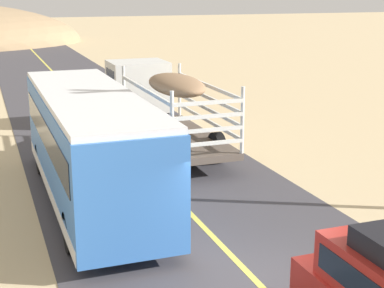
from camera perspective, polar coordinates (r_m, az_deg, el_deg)
The scene contains 5 objects.
ground_plane at distance 12.78m, azimuth 6.55°, elevation -13.48°, with size 240.00×240.00×0.00m, color #CCB284.
road_surface at distance 12.78m, azimuth 6.55°, elevation -13.44°, with size 8.00×120.00×0.02m, color #423F44.
road_centre_line at distance 12.77m, azimuth 6.55°, elevation -13.40°, with size 0.16×117.60×0.00m, color #D8CC4C.
livestock_truck at distance 24.45m, azimuth -3.95°, elevation 4.83°, with size 2.53×9.70×3.02m.
bus at distance 17.00m, azimuth -9.87°, elevation -0.01°, with size 2.54×10.00×3.21m.
Camera 1 is at (-5.15, -10.01, 6.06)m, focal length 54.87 mm.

